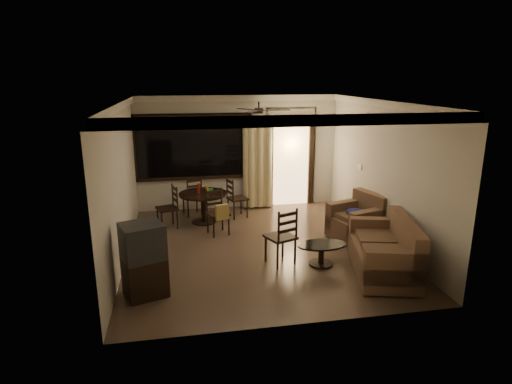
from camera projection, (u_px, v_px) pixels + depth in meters
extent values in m
plane|color=#7F6651|center=(259.00, 247.00, 8.39)|extent=(5.50, 5.50, 0.00)
plane|color=beige|center=(238.00, 153.00, 10.63)|extent=(5.00, 0.00, 5.00)
plane|color=beige|center=(299.00, 227.00, 5.41)|extent=(5.00, 0.00, 5.00)
plane|color=beige|center=(120.00, 184.00, 7.58)|extent=(0.00, 5.50, 5.50)
plane|color=beige|center=(383.00, 172.00, 8.45)|extent=(0.00, 5.50, 5.50)
plane|color=white|center=(259.00, 102.00, 7.65)|extent=(5.50, 5.50, 0.00)
cube|color=black|center=(193.00, 147.00, 10.36)|extent=(2.70, 0.04, 1.45)
cylinder|color=black|center=(196.00, 114.00, 10.08)|extent=(3.20, 0.03, 0.03)
cube|color=#FFC684|center=(291.00, 165.00, 10.91)|extent=(0.91, 0.03, 2.08)
cube|color=white|center=(360.00, 167.00, 9.47)|extent=(0.02, 0.18, 0.12)
cylinder|color=black|center=(259.00, 105.00, 7.67)|extent=(0.03, 0.03, 0.12)
cylinder|color=black|center=(259.00, 110.00, 7.69)|extent=(0.16, 0.16, 0.08)
cylinder|color=black|center=(203.00, 194.00, 9.64)|extent=(1.11, 1.11, 0.04)
cylinder|color=black|center=(204.00, 208.00, 9.73)|extent=(0.11, 0.11, 0.64)
cylinder|color=black|center=(204.00, 221.00, 9.82)|extent=(0.55, 0.55, 0.03)
cylinder|color=maroon|center=(199.00, 188.00, 9.61)|extent=(0.06, 0.06, 0.22)
cylinder|color=#BB8613|center=(207.00, 189.00, 9.61)|extent=(0.06, 0.06, 0.18)
cube|color=#257C38|center=(210.00, 190.00, 9.82)|extent=(0.14, 0.10, 0.05)
cube|color=black|center=(167.00, 208.00, 9.32)|extent=(0.52, 0.52, 0.04)
cube|color=black|center=(238.00, 199.00, 10.08)|extent=(0.52, 0.52, 0.04)
cube|color=black|center=(218.00, 214.00, 8.97)|extent=(0.52, 0.52, 0.04)
cube|color=tan|center=(222.00, 212.00, 8.75)|extent=(0.29, 0.16, 0.32)
cube|color=black|center=(192.00, 197.00, 10.24)|extent=(0.52, 0.52, 0.04)
cube|color=black|center=(145.00, 276.00, 6.50)|extent=(0.74, 0.71, 0.60)
cube|color=black|center=(142.00, 241.00, 6.35)|extent=(0.74, 0.71, 0.54)
cube|color=black|center=(162.00, 238.00, 6.50)|extent=(0.17, 0.41, 0.37)
cube|color=#40221E|center=(382.00, 260.00, 7.24)|extent=(1.32, 1.90, 0.43)
cube|color=#40221E|center=(405.00, 241.00, 7.12)|extent=(0.64, 1.72, 0.70)
cube|color=#40221E|center=(394.00, 268.00, 6.44)|extent=(0.94, 0.42, 0.54)
cube|color=#40221E|center=(374.00, 232.00, 7.92)|extent=(0.94, 0.42, 0.54)
cube|color=#40221E|center=(380.00, 246.00, 7.17)|extent=(1.00, 1.62, 0.13)
cube|color=#40221E|center=(356.00, 228.00, 8.75)|extent=(1.15, 1.15, 0.43)
cube|color=#40221E|center=(370.00, 209.00, 8.81)|extent=(0.48, 0.94, 0.70)
cube|color=#40221E|center=(369.00, 223.00, 8.38)|extent=(0.93, 0.46, 0.54)
cube|color=#40221E|center=(345.00, 213.00, 9.00)|extent=(0.93, 0.46, 0.54)
cube|color=#40221E|center=(355.00, 217.00, 8.66)|extent=(0.82, 0.86, 0.13)
ellipsoid|color=navy|center=(355.00, 212.00, 8.63)|extent=(0.39, 0.32, 0.11)
ellipsoid|color=black|center=(322.00, 245.00, 7.53)|extent=(0.88, 0.53, 0.03)
cylinder|color=black|center=(321.00, 255.00, 7.57)|extent=(0.10, 0.10, 0.35)
cylinder|color=black|center=(321.00, 263.00, 7.62)|extent=(0.43, 0.43, 0.03)
cube|color=black|center=(280.00, 237.00, 7.55)|extent=(0.60, 0.60, 0.04)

